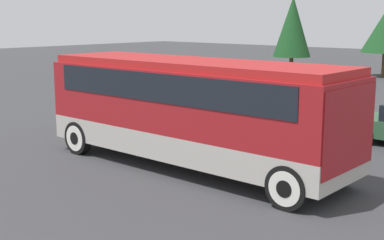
% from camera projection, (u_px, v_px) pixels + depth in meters
% --- Properties ---
extents(ground_plane, '(120.00, 120.00, 0.00)m').
position_uv_depth(ground_plane, '(192.00, 167.00, 15.19)').
color(ground_plane, '#38383A').
extents(tour_bus, '(9.34, 2.69, 3.04)m').
position_uv_depth(tour_bus, '(195.00, 104.00, 14.78)').
color(tour_bus, '#B7B2A8').
rests_on(tour_bus, ground_plane).
extents(parked_car_near, '(4.74, 1.91, 1.48)m').
position_uv_depth(parked_car_near, '(196.00, 106.00, 21.20)').
color(parked_car_near, '#BCBCC1').
rests_on(parked_car_near, ground_plane).
extents(tree_center, '(2.61, 2.61, 5.66)m').
position_uv_depth(tree_center, '(292.00, 27.00, 37.05)').
color(tree_center, brown).
rests_on(tree_center, ground_plane).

